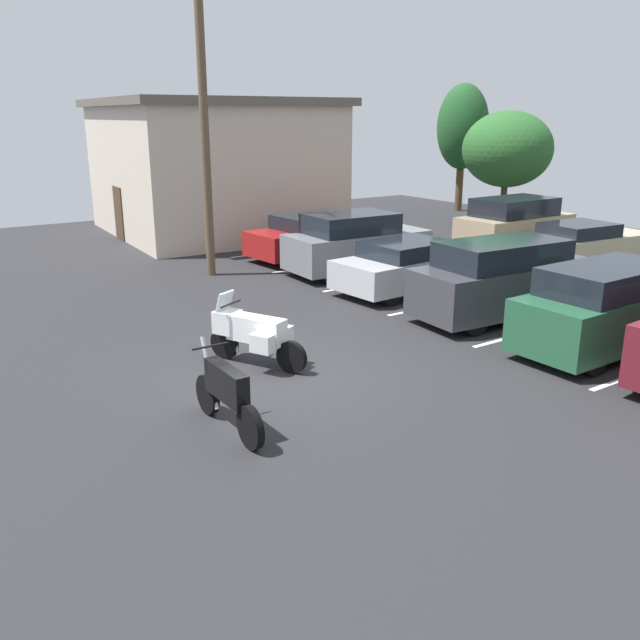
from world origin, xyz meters
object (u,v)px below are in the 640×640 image
Objects in this scene: car_green at (609,308)px; utility_pole at (204,116)px; car_far_tan at (515,225)px; car_far_champagne at (585,244)px; car_charcoal at (505,279)px; motorcycle_second at (227,394)px; motorcycle_touring at (253,333)px; car_silver at (410,266)px; car_grey at (356,244)px; car_red at (315,236)px.

utility_pole is (-11.10, -3.89, 3.85)m from car_green.
car_far_tan reaches higher than car_far_champagne.
car_charcoal is 8.81m from car_far_tan.
motorcycle_second is at bearing -97.19° from car_green.
car_far_tan is (-7.37, 15.31, 0.36)m from motorcycle_second.
car_charcoal is 1.09× the size of car_green.
motorcycle_touring is 6.74m from car_charcoal.
car_silver is 3.29m from car_charcoal.
car_grey is (-5.42, 6.63, 0.26)m from motorcycle_touring.
motorcycle_second is at bearing -73.74° from car_far_champagne.
car_far_champagne is (0.60, 7.15, -0.02)m from car_silver.
car_far_champagne is at bearing 85.19° from car_silver.
car_grey is at bearing -114.71° from car_far_champagne.
car_red is 1.10× the size of car_green.
utility_pole reaches higher than car_grey.
car_grey is at bearing 59.65° from utility_pole.
car_charcoal is at bearing 0.86° from car_grey.
motorcycle_second is (2.34, -1.74, -0.07)m from motorcycle_touring.
car_green is at bearing 62.87° from motorcycle_touring.
car_charcoal reaches higher than motorcycle_second.
car_grey is 0.92× the size of car_charcoal.
utility_pole is (-2.68, -10.86, 3.80)m from car_far_tan.
car_far_tan is at bearing 128.91° from car_charcoal.
car_far_tan is (-5.03, 13.58, 0.29)m from motorcycle_touring.
car_charcoal reaches higher than car_silver.
car_silver is at bearing 37.76° from utility_pole.
car_grey is at bearing -93.21° from car_far_tan.
car_far_tan is at bearing 115.69° from motorcycle_second.
car_silver reaches higher than car_far_champagne.
utility_pole is at bearing -84.36° from car_red.
car_red is at bearing -114.87° from car_far_tan.
motorcycle_second is at bearing -36.63° from motorcycle_touring.
motorcycle_touring is at bearing -81.01° from car_far_champagne.
motorcycle_second is at bearing -23.94° from utility_pole.
utility_pole is at bearing -103.86° from car_far_tan.
car_grey reaches higher than car_far_champagne.
motorcycle_second is at bearing -64.31° from car_far_tan.
motorcycle_second is at bearing -47.17° from car_grey.
motorcycle_touring is 13.87m from car_far_champagne.
car_silver is 0.51× the size of utility_pole.
car_far_tan reaches higher than car_red.
car_charcoal is (0.50, 6.72, 0.28)m from motorcycle_touring.
utility_pole is at bearing -116.78° from car_far_champagne.
car_silver reaches higher than motorcycle_touring.
car_silver is at bearing -179.41° from car_green.
car_green reaches higher than car_far_champagne.
car_red is 0.54× the size of utility_pole.
car_grey is 1.02× the size of car_far_tan.
car_grey reaches higher than car_green.
car_silver is (5.35, -0.36, -0.04)m from car_red.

